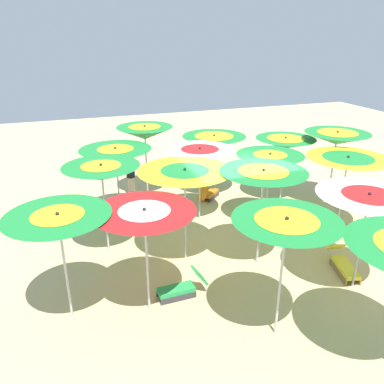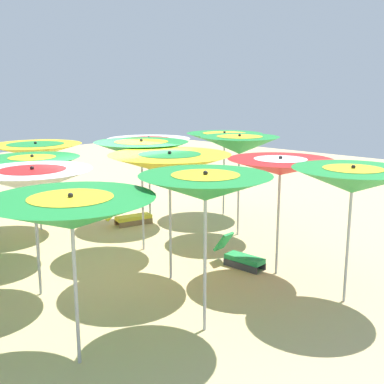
{
  "view_description": "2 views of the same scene",
  "coord_description": "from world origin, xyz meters",
  "px_view_note": "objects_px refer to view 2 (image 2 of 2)",
  "views": [
    {
      "loc": [
        8.54,
        -4.1,
        5.45
      ],
      "look_at": [
        -1.49,
        -0.62,
        1.07
      ],
      "focal_mm": 36.1,
      "sensor_mm": 36.0,
      "label": 1
    },
    {
      "loc": [
        -5.8,
        -7.75,
        3.63
      ],
      "look_at": [
        1.69,
        -0.68,
        1.39
      ],
      "focal_mm": 44.91,
      "sensor_mm": 36.0,
      "label": 2
    }
  ],
  "objects_px": {
    "beach_umbrella_9": "(170,164)",
    "lounger_1": "(241,256)",
    "beach_umbrella_1": "(149,146)",
    "beach_umbrella_2": "(36,150)",
    "beach_umbrella_4": "(239,145)",
    "beach_umbrella_13": "(205,187)",
    "beach_umbrella_5": "(142,150)",
    "lounger_2": "(130,218)",
    "beach_umbrella_6": "(33,167)",
    "beach_umbrella_0": "(224,139)",
    "beach_umbrella_10": "(33,180)",
    "beach_umbrella_8": "(280,167)",
    "beach_umbrella_14": "(71,213)",
    "beach_umbrella_12": "(352,180)"
  },
  "relations": [
    {
      "from": "beach_umbrella_9",
      "to": "lounger_1",
      "type": "bearing_deg",
      "value": -22.33
    },
    {
      "from": "beach_umbrella_1",
      "to": "beach_umbrella_2",
      "type": "xyz_separation_m",
      "value": [
        -2.46,
        1.51,
        -0.02
      ]
    },
    {
      "from": "beach_umbrella_4",
      "to": "beach_umbrella_13",
      "type": "distance_m",
      "value": 4.99
    },
    {
      "from": "beach_umbrella_5",
      "to": "lounger_2",
      "type": "distance_m",
      "value": 2.97
    },
    {
      "from": "beach_umbrella_1",
      "to": "lounger_1",
      "type": "xyz_separation_m",
      "value": [
        -0.97,
        -3.89,
        -1.9
      ]
    },
    {
      "from": "beach_umbrella_2",
      "to": "beach_umbrella_1",
      "type": "bearing_deg",
      "value": -31.49
    },
    {
      "from": "beach_umbrella_6",
      "to": "beach_umbrella_0",
      "type": "bearing_deg",
      "value": -6.42
    },
    {
      "from": "beach_umbrella_0",
      "to": "beach_umbrella_10",
      "type": "height_order",
      "value": "beach_umbrella_0"
    },
    {
      "from": "beach_umbrella_8",
      "to": "lounger_2",
      "type": "height_order",
      "value": "beach_umbrella_8"
    },
    {
      "from": "beach_umbrella_0",
      "to": "beach_umbrella_9",
      "type": "relative_size",
      "value": 0.98
    },
    {
      "from": "beach_umbrella_2",
      "to": "beach_umbrella_8",
      "type": "xyz_separation_m",
      "value": [
        1.67,
        -6.16,
        0.07
      ]
    },
    {
      "from": "beach_umbrella_2",
      "to": "beach_umbrella_0",
      "type": "bearing_deg",
      "value": -28.76
    },
    {
      "from": "beach_umbrella_10",
      "to": "beach_umbrella_1",
      "type": "bearing_deg",
      "value": 25.21
    },
    {
      "from": "beach_umbrella_6",
      "to": "beach_umbrella_14",
      "type": "relative_size",
      "value": 0.96
    },
    {
      "from": "beach_umbrella_5",
      "to": "beach_umbrella_6",
      "type": "relative_size",
      "value": 1.12
    },
    {
      "from": "beach_umbrella_1",
      "to": "beach_umbrella_6",
      "type": "xyz_separation_m",
      "value": [
        -3.55,
        -0.32,
        -0.12
      ]
    },
    {
      "from": "beach_umbrella_6",
      "to": "beach_umbrella_12",
      "type": "bearing_deg",
      "value": -67.16
    },
    {
      "from": "beach_umbrella_6",
      "to": "lounger_2",
      "type": "bearing_deg",
      "value": 9.52
    },
    {
      "from": "beach_umbrella_0",
      "to": "beach_umbrella_2",
      "type": "distance_m",
      "value": 5.11
    },
    {
      "from": "lounger_1",
      "to": "lounger_2",
      "type": "xyz_separation_m",
      "value": [
        0.42,
        4.07,
        -0.02
      ]
    },
    {
      "from": "beach_umbrella_1",
      "to": "beach_umbrella_9",
      "type": "relative_size",
      "value": 0.95
    },
    {
      "from": "beach_umbrella_2",
      "to": "beach_umbrella_8",
      "type": "relative_size",
      "value": 0.97
    },
    {
      "from": "beach_umbrella_9",
      "to": "beach_umbrella_13",
      "type": "relative_size",
      "value": 1.01
    },
    {
      "from": "beach_umbrella_2",
      "to": "lounger_1",
      "type": "relative_size",
      "value": 2.04
    },
    {
      "from": "beach_umbrella_5",
      "to": "beach_umbrella_0",
      "type": "bearing_deg",
      "value": 10.32
    },
    {
      "from": "beach_umbrella_13",
      "to": "lounger_1",
      "type": "relative_size",
      "value": 2.18
    },
    {
      "from": "beach_umbrella_8",
      "to": "beach_umbrella_13",
      "type": "distance_m",
      "value": 2.73
    },
    {
      "from": "lounger_1",
      "to": "lounger_2",
      "type": "height_order",
      "value": "lounger_1"
    },
    {
      "from": "beach_umbrella_2",
      "to": "beach_umbrella_8",
      "type": "distance_m",
      "value": 6.38
    },
    {
      "from": "beach_umbrella_2",
      "to": "lounger_2",
      "type": "height_order",
      "value": "beach_umbrella_2"
    },
    {
      "from": "beach_umbrella_8",
      "to": "beach_umbrella_13",
      "type": "xyz_separation_m",
      "value": [
        -2.69,
        -0.49,
        0.08
      ]
    },
    {
      "from": "beach_umbrella_13",
      "to": "beach_umbrella_10",
      "type": "bearing_deg",
      "value": 109.33
    },
    {
      "from": "beach_umbrella_8",
      "to": "lounger_2",
      "type": "xyz_separation_m",
      "value": [
        0.24,
        4.83,
        -1.96
      ]
    },
    {
      "from": "lounger_1",
      "to": "beach_umbrella_10",
      "type": "bearing_deg",
      "value": -117.87
    },
    {
      "from": "beach_umbrella_1",
      "to": "beach_umbrella_6",
      "type": "height_order",
      "value": "beach_umbrella_1"
    },
    {
      "from": "beach_umbrella_1",
      "to": "beach_umbrella_14",
      "type": "xyz_separation_m",
      "value": [
        -5.31,
        -4.51,
        -0.02
      ]
    },
    {
      "from": "beach_umbrella_6",
      "to": "beach_umbrella_13",
      "type": "xyz_separation_m",
      "value": [
        0.07,
        -4.81,
        0.24
      ]
    },
    {
      "from": "lounger_1",
      "to": "beach_umbrella_14",
      "type": "bearing_deg",
      "value": -83.52
    },
    {
      "from": "beach_umbrella_6",
      "to": "lounger_1",
      "type": "relative_size",
      "value": 2.0
    },
    {
      "from": "beach_umbrella_12",
      "to": "beach_umbrella_13",
      "type": "bearing_deg",
      "value": 155.74
    },
    {
      "from": "beach_umbrella_0",
      "to": "beach_umbrella_5",
      "type": "distance_m",
      "value": 3.73
    },
    {
      "from": "beach_umbrella_9",
      "to": "beach_umbrella_14",
      "type": "bearing_deg",
      "value": -157.29
    },
    {
      "from": "beach_umbrella_6",
      "to": "beach_umbrella_10",
      "type": "relative_size",
      "value": 0.97
    },
    {
      "from": "beach_umbrella_8",
      "to": "beach_umbrella_14",
      "type": "relative_size",
      "value": 1.01
    },
    {
      "from": "beach_umbrella_13",
      "to": "beach_umbrella_14",
      "type": "xyz_separation_m",
      "value": [
        -1.83,
        0.63,
        -0.14
      ]
    },
    {
      "from": "beach_umbrella_5",
      "to": "beach_umbrella_14",
      "type": "height_order",
      "value": "beach_umbrella_5"
    },
    {
      "from": "beach_umbrella_12",
      "to": "beach_umbrella_5",
      "type": "bearing_deg",
      "value": 97.16
    },
    {
      "from": "beach_umbrella_8",
      "to": "beach_umbrella_13",
      "type": "relative_size",
      "value": 0.96
    },
    {
      "from": "beach_umbrella_0",
      "to": "beach_umbrella_5",
      "type": "bearing_deg",
      "value": -169.68
    },
    {
      "from": "lounger_2",
      "to": "beach_umbrella_12",
      "type": "bearing_deg",
      "value": -78.68
    }
  ]
}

